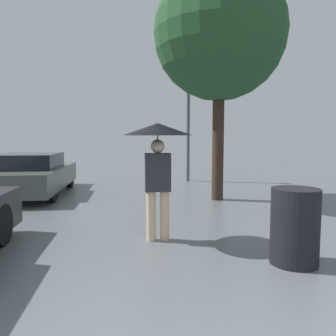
# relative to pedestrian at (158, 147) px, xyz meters

# --- Properties ---
(pedestrian) EXTENTS (1.02, 1.02, 1.76)m
(pedestrian) POSITION_rel_pedestrian_xyz_m (0.00, 0.00, 0.00)
(pedestrian) COLOR beige
(pedestrian) RESTS_ON ground_plane
(parked_car_farthest) EXTENTS (1.81, 3.90, 1.12)m
(parked_car_farthest) POSITION_rel_pedestrian_xyz_m (-3.10, 4.37, -0.87)
(parked_car_farthest) COLOR #4C514C
(parked_car_farthest) RESTS_ON ground_plane
(tree) EXTENTS (3.16, 3.16, 5.60)m
(tree) POSITION_rel_pedestrian_xyz_m (1.76, 3.06, 2.59)
(tree) COLOR #38281E
(tree) RESTS_ON ground_plane
(street_lamp) EXTENTS (0.32, 0.32, 4.03)m
(street_lamp) POSITION_rel_pedestrian_xyz_m (1.64, 6.57, 1.24)
(street_lamp) COLOR #515456
(street_lamp) RESTS_ON ground_plane
(trash_bin) EXTENTS (0.58, 0.58, 0.94)m
(trash_bin) POSITION_rel_pedestrian_xyz_m (1.59, -1.11, -0.94)
(trash_bin) COLOR black
(trash_bin) RESTS_ON ground_plane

